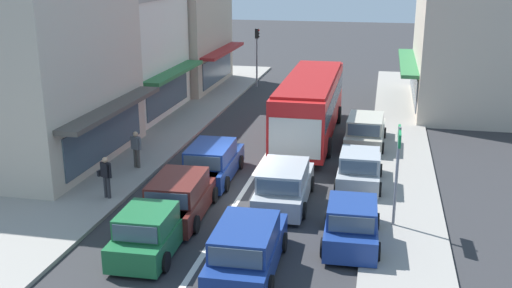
{
  "coord_description": "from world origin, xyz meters",
  "views": [
    {
      "loc": [
        5.17,
        -21.67,
        8.83
      ],
      "look_at": [
        -0.04,
        2.56,
        1.2
      ],
      "focal_mm": 42.0,
      "sensor_mm": 36.0,
      "label": 1
    }
  ],
  "objects_px": {
    "parked_hatchback_kerb_second": "(359,170)",
    "parked_wagon_kerb_third": "(365,132)",
    "city_bus": "(310,103)",
    "directional_road_sign": "(398,154)",
    "wagon_adjacent_lane_lead": "(212,162)",
    "wagon_adjacent_lane_trail": "(180,197)",
    "parked_hatchback_kerb_front": "(352,224)",
    "traffic_light_downstreet": "(257,48)",
    "hatchback_queue_gap_filler": "(150,233)",
    "pedestrian_browsing_midblock": "(136,147)",
    "wagon_queue_far_back": "(284,185)",
    "pedestrian_with_handbag_near": "(106,175)",
    "wagon_behind_bus_near": "(247,248)"
  },
  "relations": [
    {
      "from": "wagon_queue_far_back",
      "to": "parked_hatchback_kerb_front",
      "type": "height_order",
      "value": "wagon_queue_far_back"
    },
    {
      "from": "city_bus",
      "to": "parked_wagon_kerb_third",
      "type": "relative_size",
      "value": 2.39
    },
    {
      "from": "city_bus",
      "to": "directional_road_sign",
      "type": "bearing_deg",
      "value": -67.61
    },
    {
      "from": "wagon_queue_far_back",
      "to": "pedestrian_with_handbag_near",
      "type": "relative_size",
      "value": 2.78
    },
    {
      "from": "wagon_queue_far_back",
      "to": "hatchback_queue_gap_filler",
      "type": "distance_m",
      "value": 5.94
    },
    {
      "from": "parked_hatchback_kerb_front",
      "to": "traffic_light_downstreet",
      "type": "height_order",
      "value": "traffic_light_downstreet"
    },
    {
      "from": "city_bus",
      "to": "wagon_adjacent_lane_trail",
      "type": "relative_size",
      "value": 2.38
    },
    {
      "from": "wagon_adjacent_lane_lead",
      "to": "directional_road_sign",
      "type": "xyz_separation_m",
      "value": [
        7.41,
        -3.32,
        1.93
      ]
    },
    {
      "from": "wagon_adjacent_lane_lead",
      "to": "wagon_adjacent_lane_trail",
      "type": "relative_size",
      "value": 0.99
    },
    {
      "from": "hatchback_queue_gap_filler",
      "to": "pedestrian_with_handbag_near",
      "type": "relative_size",
      "value": 2.3
    },
    {
      "from": "wagon_adjacent_lane_lead",
      "to": "pedestrian_browsing_midblock",
      "type": "bearing_deg",
      "value": 174.05
    },
    {
      "from": "city_bus",
      "to": "wagon_adjacent_lane_lead",
      "type": "distance_m",
      "value": 7.68
    },
    {
      "from": "pedestrian_with_handbag_near",
      "to": "pedestrian_browsing_midblock",
      "type": "bearing_deg",
      "value": 94.32
    },
    {
      "from": "wagon_adjacent_lane_lead",
      "to": "parked_wagon_kerb_third",
      "type": "xyz_separation_m",
      "value": [
        6.07,
        6.07,
        0.0
      ]
    },
    {
      "from": "wagon_adjacent_lane_trail",
      "to": "parked_wagon_kerb_third",
      "type": "xyz_separation_m",
      "value": [
        6.12,
        10.01,
        0.0
      ]
    },
    {
      "from": "wagon_adjacent_lane_trail",
      "to": "parked_hatchback_kerb_second",
      "type": "distance_m",
      "value": 7.51
    },
    {
      "from": "hatchback_queue_gap_filler",
      "to": "pedestrian_browsing_midblock",
      "type": "distance_m",
      "value": 8.0
    },
    {
      "from": "wagon_adjacent_lane_lead",
      "to": "traffic_light_downstreet",
      "type": "relative_size",
      "value": 1.08
    },
    {
      "from": "traffic_light_downstreet",
      "to": "wagon_queue_far_back",
      "type": "bearing_deg",
      "value": -75.27
    },
    {
      "from": "wagon_adjacent_lane_lead",
      "to": "parked_wagon_kerb_third",
      "type": "bearing_deg",
      "value": 45.0
    },
    {
      "from": "city_bus",
      "to": "parked_hatchback_kerb_front",
      "type": "height_order",
      "value": "city_bus"
    },
    {
      "from": "wagon_queue_far_back",
      "to": "traffic_light_downstreet",
      "type": "bearing_deg",
      "value": 104.73
    },
    {
      "from": "hatchback_queue_gap_filler",
      "to": "pedestrian_browsing_midblock",
      "type": "bearing_deg",
      "value": 115.87
    },
    {
      "from": "traffic_light_downstreet",
      "to": "hatchback_queue_gap_filler",
      "type": "bearing_deg",
      "value": -85.31
    },
    {
      "from": "wagon_behind_bus_near",
      "to": "pedestrian_with_handbag_near",
      "type": "bearing_deg",
      "value": 147.15
    },
    {
      "from": "wagon_adjacent_lane_lead",
      "to": "parked_wagon_kerb_third",
      "type": "height_order",
      "value": "same"
    },
    {
      "from": "parked_hatchback_kerb_second",
      "to": "pedestrian_with_handbag_near",
      "type": "height_order",
      "value": "pedestrian_with_handbag_near"
    },
    {
      "from": "hatchback_queue_gap_filler",
      "to": "pedestrian_with_handbag_near",
      "type": "height_order",
      "value": "pedestrian_with_handbag_near"
    },
    {
      "from": "parked_hatchback_kerb_front",
      "to": "parked_wagon_kerb_third",
      "type": "height_order",
      "value": "parked_wagon_kerb_third"
    },
    {
      "from": "traffic_light_downstreet",
      "to": "pedestrian_with_handbag_near",
      "type": "relative_size",
      "value": 2.58
    },
    {
      "from": "traffic_light_downstreet",
      "to": "pedestrian_browsing_midblock",
      "type": "bearing_deg",
      "value": -94.13
    },
    {
      "from": "parked_hatchback_kerb_second",
      "to": "parked_wagon_kerb_third",
      "type": "distance_m",
      "value": 5.65
    },
    {
      "from": "wagon_queue_far_back",
      "to": "parked_wagon_kerb_third",
      "type": "height_order",
      "value": "same"
    },
    {
      "from": "directional_road_sign",
      "to": "pedestrian_browsing_midblock",
      "type": "distance_m",
      "value": 11.66
    },
    {
      "from": "hatchback_queue_gap_filler",
      "to": "directional_road_sign",
      "type": "bearing_deg",
      "value": 25.2
    },
    {
      "from": "wagon_adjacent_lane_lead",
      "to": "wagon_adjacent_lane_trail",
      "type": "height_order",
      "value": "same"
    },
    {
      "from": "hatchback_queue_gap_filler",
      "to": "parked_hatchback_kerb_front",
      "type": "bearing_deg",
      "value": 17.8
    },
    {
      "from": "wagon_adjacent_lane_lead",
      "to": "parked_hatchback_kerb_front",
      "type": "height_order",
      "value": "wagon_adjacent_lane_lead"
    },
    {
      "from": "wagon_queue_far_back",
      "to": "wagon_adjacent_lane_lead",
      "type": "height_order",
      "value": "same"
    },
    {
      "from": "pedestrian_with_handbag_near",
      "to": "wagon_behind_bus_near",
      "type": "bearing_deg",
      "value": -32.85
    },
    {
      "from": "hatchback_queue_gap_filler",
      "to": "wagon_adjacent_lane_lead",
      "type": "bearing_deg",
      "value": 89.59
    },
    {
      "from": "wagon_queue_far_back",
      "to": "pedestrian_browsing_midblock",
      "type": "bearing_deg",
      "value": 161.29
    },
    {
      "from": "wagon_behind_bus_near",
      "to": "parked_wagon_kerb_third",
      "type": "relative_size",
      "value": 1.0
    },
    {
      "from": "wagon_adjacent_lane_trail",
      "to": "traffic_light_downstreet",
      "type": "bearing_deg",
      "value": 95.26
    },
    {
      "from": "city_bus",
      "to": "wagon_queue_far_back",
      "type": "relative_size",
      "value": 2.4
    },
    {
      "from": "wagon_queue_far_back",
      "to": "parked_hatchback_kerb_front",
      "type": "relative_size",
      "value": 1.21
    },
    {
      "from": "parked_hatchback_kerb_second",
      "to": "pedestrian_browsing_midblock",
      "type": "height_order",
      "value": "pedestrian_browsing_midblock"
    },
    {
      "from": "parked_hatchback_kerb_second",
      "to": "directional_road_sign",
      "type": "distance_m",
      "value": 4.44
    },
    {
      "from": "hatchback_queue_gap_filler",
      "to": "wagon_adjacent_lane_trail",
      "type": "relative_size",
      "value": 0.82
    },
    {
      "from": "parked_hatchback_kerb_front",
      "to": "traffic_light_downstreet",
      "type": "xyz_separation_m",
      "value": [
        -8.24,
        24.02,
        2.15
      ]
    }
  ]
}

